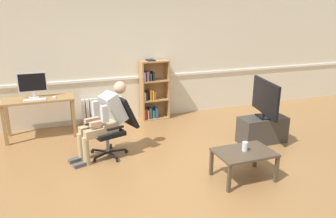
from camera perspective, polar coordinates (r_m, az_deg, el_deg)
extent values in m
plane|color=olive|center=(4.86, 1.84, -10.90)|extent=(18.00, 18.00, 0.00)
cube|color=beige|center=(6.88, -6.46, 9.23)|extent=(12.00, 0.10, 2.70)
cube|color=white|center=(6.89, -6.21, 5.62)|extent=(12.00, 0.03, 0.05)
cube|color=#9E7547|center=(6.25, -27.36, -2.79)|extent=(0.06, 0.06, 0.72)
cube|color=#9E7547|center=(6.19, -16.55, -1.71)|extent=(0.06, 0.06, 0.72)
cube|color=#9E7547|center=(6.65, -16.87, -0.44)|extent=(0.06, 0.06, 0.72)
cube|color=#9E7547|center=(6.71, -26.93, -1.46)|extent=(0.06, 0.06, 0.72)
cube|color=#9E7547|center=(6.32, -22.32, 1.67)|extent=(1.26, 0.56, 0.04)
cube|color=silver|center=(6.38, -22.95, 1.94)|extent=(0.18, 0.14, 0.01)
cube|color=silver|center=(6.38, -23.00, 2.47)|extent=(0.04, 0.02, 0.10)
cube|color=silver|center=(6.33, -23.24, 4.45)|extent=(0.50, 0.02, 0.35)
cube|color=black|center=(6.32, -23.24, 4.43)|extent=(0.46, 0.00, 0.32)
cube|color=white|center=(6.18, -22.82, 1.55)|extent=(0.38, 0.12, 0.02)
cube|color=white|center=(6.19, -19.81, 1.96)|extent=(0.06, 0.10, 0.03)
cube|color=#AD7F4C|center=(6.83, -4.74, 3.18)|extent=(0.03, 0.28, 1.29)
cube|color=#AD7F4C|center=(7.00, -0.14, 3.59)|extent=(0.03, 0.28, 1.29)
cube|color=#AD7F4C|center=(7.04, -2.77, 3.65)|extent=(0.58, 0.02, 1.29)
cube|color=#AD7F4C|center=(7.08, -2.35, -1.57)|extent=(0.55, 0.28, 0.03)
cube|color=#AD7F4C|center=(6.96, -2.39, 1.71)|extent=(0.55, 0.28, 0.03)
cube|color=#AD7F4C|center=(6.86, -2.44, 5.10)|extent=(0.55, 0.28, 0.03)
cube|color=#AD7F4C|center=(6.79, -2.48, 8.58)|extent=(0.55, 0.28, 0.03)
cube|color=red|center=(6.98, -4.24, -0.81)|extent=(0.04, 0.19, 0.22)
cube|color=beige|center=(6.86, -4.31, 2.33)|extent=(0.04, 0.19, 0.18)
cube|color=beige|center=(6.78, -4.42, 5.85)|extent=(0.05, 0.19, 0.19)
cube|color=orange|center=(6.98, -3.74, -0.89)|extent=(0.03, 0.19, 0.20)
cube|color=black|center=(6.89, -3.94, 2.47)|extent=(0.03, 0.19, 0.19)
cube|color=#89428E|center=(6.77, -3.80, 5.93)|extent=(0.05, 0.19, 0.21)
cube|color=#2D519E|center=(7.01, -3.34, -0.65)|extent=(0.05, 0.19, 0.24)
cube|color=orange|center=(6.88, -3.28, 2.59)|extent=(0.02, 0.19, 0.22)
cube|color=#38844C|center=(6.83, -3.29, 5.79)|extent=(0.03, 0.19, 0.15)
cube|color=#38844C|center=(7.05, -2.83, -0.79)|extent=(0.05, 0.19, 0.18)
cube|color=gold|center=(6.90, -2.88, 2.57)|extent=(0.03, 0.19, 0.21)
cube|color=black|center=(6.83, -2.79, 5.94)|extent=(0.03, 0.19, 0.18)
cube|color=#2D519E|center=(7.04, -2.25, -0.60)|extent=(0.05, 0.19, 0.23)
cube|color=orange|center=(6.94, -2.56, 2.53)|extent=(0.04, 0.19, 0.17)
cube|color=black|center=(6.77, -3.17, 8.77)|extent=(0.16, 0.22, 0.02)
cube|color=white|center=(6.83, -14.94, -0.56)|extent=(0.07, 0.08, 0.55)
cube|color=white|center=(6.84, -14.22, -0.49)|extent=(0.07, 0.08, 0.55)
cube|color=white|center=(6.85, -13.50, -0.41)|extent=(0.07, 0.08, 0.55)
cube|color=white|center=(6.86, -12.78, -0.34)|extent=(0.07, 0.08, 0.55)
cube|color=white|center=(6.87, -12.07, -0.26)|extent=(0.07, 0.08, 0.55)
cube|color=white|center=(6.88, -11.35, -0.19)|extent=(0.07, 0.08, 0.55)
cube|color=white|center=(6.89, -10.64, -0.12)|extent=(0.07, 0.08, 0.55)
cube|color=white|center=(6.91, -9.94, -0.04)|extent=(0.07, 0.08, 0.55)
cube|color=white|center=(6.92, -9.23, 0.03)|extent=(0.07, 0.08, 0.55)
cube|color=white|center=(6.94, -8.53, 0.10)|extent=(0.07, 0.08, 0.55)
cube|color=black|center=(5.25, -9.96, -8.12)|extent=(0.12, 0.30, 0.02)
cylinder|color=black|center=(5.15, -9.15, -9.10)|extent=(0.04, 0.06, 0.06)
cube|color=black|center=(5.39, -9.11, -7.38)|extent=(0.30, 0.04, 0.02)
cylinder|color=black|center=(5.43, -7.53, -7.56)|extent=(0.06, 0.02, 0.06)
cube|color=black|center=(5.51, -10.45, -6.91)|extent=(0.13, 0.30, 0.02)
cylinder|color=black|center=(5.66, -10.19, -6.64)|extent=(0.04, 0.06, 0.06)
cube|color=black|center=(5.44, -12.11, -7.33)|extent=(0.26, 0.21, 0.02)
cylinder|color=black|center=(5.53, -13.46, -7.46)|extent=(0.06, 0.05, 0.06)
cube|color=black|center=(5.28, -11.86, -8.09)|extent=(0.27, 0.20, 0.02)
cylinder|color=black|center=(5.21, -13.04, -9.01)|extent=(0.06, 0.05, 0.06)
cylinder|color=gray|center=(5.31, -10.79, -5.99)|extent=(0.05, 0.05, 0.30)
cube|color=black|center=(5.24, -10.90, -4.13)|extent=(0.57, 0.57, 0.07)
cube|color=black|center=(5.30, -7.71, -0.43)|extent=(0.40, 0.50, 0.53)
cube|color=black|center=(5.42, -12.03, -1.84)|extent=(0.28, 0.12, 0.03)
cube|color=black|center=(4.98, -9.45, -3.41)|extent=(0.28, 0.12, 0.03)
cube|color=tan|center=(5.21, -10.97, -3.05)|extent=(0.35, 0.40, 0.14)
cube|color=silver|center=(5.17, -9.81, 0.27)|extent=(0.46, 0.43, 0.52)
sphere|color=#D6A884|center=(5.15, -8.64, 3.86)|extent=(0.20, 0.20, 0.20)
cube|color=black|center=(5.07, -13.87, -2.61)|extent=(0.15, 0.08, 0.02)
cube|color=tan|center=(5.22, -13.49, -3.50)|extent=(0.44, 0.24, 0.13)
cylinder|color=tan|center=(5.25, -15.39, -6.60)|extent=(0.10, 0.10, 0.46)
cube|color=#4C4C51|center=(5.30, -16.23, -8.79)|extent=(0.24, 0.15, 0.06)
cube|color=tan|center=(5.05, -12.57, -4.16)|extent=(0.44, 0.24, 0.13)
cylinder|color=tan|center=(5.07, -14.53, -7.36)|extent=(0.10, 0.10, 0.46)
cube|color=#4C4C51|center=(5.13, -15.41, -9.62)|extent=(0.24, 0.15, 0.06)
cube|color=silver|center=(5.22, -12.90, 0.01)|extent=(0.12, 0.11, 0.26)
cube|color=#D6A884|center=(5.17, -13.50, -1.94)|extent=(0.25, 0.14, 0.07)
cube|color=silver|center=(4.94, -11.35, -0.86)|extent=(0.12, 0.11, 0.26)
cube|color=#D6A884|center=(5.00, -12.60, -2.52)|extent=(0.25, 0.14, 0.07)
cube|color=#3D3833|center=(6.00, 16.58, -3.57)|extent=(0.86, 0.40, 0.47)
cube|color=black|center=(5.92, 16.78, -1.33)|extent=(0.27, 0.36, 0.02)
cylinder|color=black|center=(5.91, 16.81, -1.01)|extent=(0.04, 0.04, 0.05)
cube|color=black|center=(5.82, 17.08, 2.03)|extent=(0.27, 1.00, 0.60)
cube|color=#9EBCF4|center=(5.83, 17.28, 2.04)|extent=(0.22, 0.93, 0.55)
cube|color=#4C3D2D|center=(4.31, 10.95, -12.24)|extent=(0.04, 0.04, 0.39)
cube|color=#4C3D2D|center=(4.71, 18.93, -10.24)|extent=(0.04, 0.04, 0.39)
cube|color=#4C3D2D|center=(5.05, 15.43, -7.96)|extent=(0.04, 0.04, 0.39)
cube|color=#4C3D2D|center=(4.68, 7.81, -9.54)|extent=(0.04, 0.04, 0.39)
cube|color=#4C3D2D|center=(4.58, 13.56, -7.59)|extent=(0.81, 0.56, 0.03)
cylinder|color=silver|center=(4.57, 13.66, -6.55)|extent=(0.08, 0.08, 0.13)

